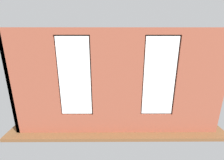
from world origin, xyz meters
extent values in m
cube|color=brown|center=(0.00, 0.00, -0.05)|extent=(6.63, 5.43, 0.10)
cube|color=brown|center=(-2.32, 2.34, 1.50)|extent=(1.39, 0.16, 3.00)
cube|color=brown|center=(0.00, 2.34, 1.50)|extent=(1.39, 0.16, 3.00)
cube|color=brown|center=(2.32, 2.34, 1.50)|extent=(1.39, 0.16, 3.00)
cube|color=brown|center=(-1.16, 2.34, 0.30)|extent=(0.93, 0.16, 0.59)
cube|color=brown|center=(-1.16, 2.34, 2.92)|extent=(0.93, 0.16, 0.18)
cube|color=white|center=(-1.16, 2.38, 1.71)|extent=(0.87, 0.03, 2.18)
cube|color=#38281E|center=(-1.16, 2.32, 1.71)|extent=(0.93, 0.04, 2.24)
cube|color=brown|center=(1.16, 2.34, 0.30)|extent=(0.93, 0.16, 0.59)
cube|color=brown|center=(1.16, 2.34, 2.92)|extent=(0.93, 0.16, 0.18)
cube|color=white|center=(1.16, 2.38, 1.71)|extent=(0.87, 0.03, 2.18)
cube|color=#38281E|center=(1.16, 2.32, 1.71)|extent=(0.93, 0.04, 2.24)
cube|color=olive|center=(0.00, 2.24, 0.56)|extent=(3.44, 0.24, 0.06)
cube|color=black|center=(0.00, 2.25, 1.88)|extent=(0.37, 0.03, 0.51)
cube|color=orange|center=(0.00, 2.23, 1.88)|extent=(0.31, 0.01, 0.45)
cube|color=silver|center=(2.96, 0.20, 1.50)|extent=(0.10, 4.43, 3.00)
cube|color=black|center=(-0.18, 1.64, 0.21)|extent=(1.85, 0.85, 0.42)
cube|color=black|center=(-0.18, 1.96, 0.61)|extent=(1.85, 0.24, 0.38)
cube|color=black|center=(-1.00, 1.64, 0.52)|extent=(0.22, 0.85, 0.24)
cube|color=black|center=(0.64, 1.64, 0.52)|extent=(0.22, 0.85, 0.24)
cube|color=black|center=(-0.53, 1.60, 0.48)|extent=(0.65, 0.65, 0.12)
cube|color=black|center=(0.17, 1.60, 0.48)|extent=(0.65, 0.65, 0.12)
cube|color=black|center=(-2.26, 0.33, 0.21)|extent=(0.87, 1.99, 0.42)
cube|color=black|center=(-2.59, 0.33, 0.61)|extent=(0.26, 1.98, 0.38)
cube|color=black|center=(-2.27, -0.55, 0.52)|extent=(0.85, 0.23, 0.24)
cube|color=black|center=(-2.26, 1.21, 0.52)|extent=(0.85, 0.23, 0.24)
cube|color=black|center=(-2.23, -0.06, 0.48)|extent=(0.65, 0.71, 0.12)
cube|color=black|center=(-2.22, 0.71, 0.48)|extent=(0.65, 0.71, 0.12)
cube|color=tan|center=(0.43, -0.06, 0.40)|extent=(1.55, 0.87, 0.04)
cube|color=tan|center=(-0.28, -0.44, 0.19)|extent=(0.07, 0.07, 0.38)
cube|color=tan|center=(1.15, -0.44, 0.19)|extent=(0.07, 0.07, 0.38)
cube|color=tan|center=(-0.28, 0.32, 0.19)|extent=(0.07, 0.07, 0.38)
cube|color=tan|center=(1.15, 0.32, 0.19)|extent=(0.07, 0.07, 0.38)
cylinder|color=silver|center=(0.32, 0.07, 0.47)|extent=(0.08, 0.08, 0.10)
cylinder|color=#B7333D|center=(0.43, -0.06, 0.47)|extent=(0.08, 0.08, 0.10)
cylinder|color=gray|center=(0.63, -0.17, 0.47)|extent=(0.15, 0.15, 0.10)
sphere|color=#1E5B28|center=(0.63, -0.17, 0.60)|extent=(0.18, 0.18, 0.18)
cube|color=#59595B|center=(0.90, 0.07, 0.43)|extent=(0.10, 0.18, 0.02)
cube|color=#B2B2B7|center=(0.01, -0.21, 0.43)|extent=(0.05, 0.17, 0.02)
cube|color=black|center=(2.66, -0.41, 0.27)|extent=(0.97, 0.42, 0.55)
cube|color=black|center=(2.66, -0.41, 0.57)|extent=(0.42, 0.20, 0.05)
cube|color=black|center=(2.66, -0.41, 0.63)|extent=(0.06, 0.04, 0.06)
cube|color=black|center=(2.66, -0.41, 0.93)|extent=(0.96, 0.04, 0.54)
cube|color=black|center=(2.66, -0.43, 0.93)|extent=(0.91, 0.01, 0.49)
cylinder|color=brown|center=(-2.46, 1.79, 0.17)|extent=(0.38, 0.38, 0.35)
cylinder|color=brown|center=(-2.46, 1.79, 0.42)|extent=(0.06, 0.06, 0.13)
ellipsoid|color=#337F38|center=(-2.46, 1.79, 0.68)|extent=(0.59, 0.59, 0.39)
cylinder|color=beige|center=(1.76, 1.79, 0.18)|extent=(0.32, 0.32, 0.36)
cylinder|color=brown|center=(1.76, 1.79, 0.41)|extent=(0.05, 0.05, 0.11)
ellipsoid|color=#3D8E42|center=(1.76, 1.79, 0.69)|extent=(0.49, 0.49, 0.46)
cylinder|color=brown|center=(-2.46, -1.72, 0.19)|extent=(0.35, 0.35, 0.38)
cylinder|color=brown|center=(-2.46, -1.72, 0.65)|extent=(0.06, 0.06, 0.53)
cone|color=#337F38|center=(-2.23, -1.69, 1.17)|extent=(0.61, 0.22, 0.63)
cone|color=#337F38|center=(-2.35, -1.49, 1.15)|extent=(0.43, 0.63, 0.60)
cone|color=#337F38|center=(-2.69, -1.58, 1.15)|extent=(0.62, 0.47, 0.59)
cone|color=#337F38|center=(-2.62, -1.82, 1.21)|extent=(0.52, 0.41, 0.68)
cone|color=#337F38|center=(-2.36, -1.96, 1.15)|extent=(0.41, 0.65, 0.59)
cylinder|color=#9E5638|center=(-1.56, 1.64, 0.19)|extent=(0.39, 0.39, 0.39)
cylinder|color=brown|center=(-1.56, 1.64, 0.44)|extent=(0.06, 0.06, 0.11)
ellipsoid|color=#1E5B28|center=(-1.56, 1.64, 0.78)|extent=(0.80, 0.80, 0.56)
camera|label=1|loc=(0.16, 6.32, 2.78)|focal=24.00mm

